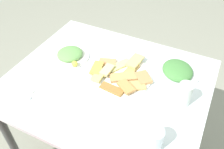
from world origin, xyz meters
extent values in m
cube|color=white|center=(0.00, 0.00, 0.71)|extent=(1.03, 0.87, 0.02)
cylinder|color=#474A49|center=(-0.45, -0.37, 0.35)|extent=(0.04, 0.04, 0.70)
cylinder|color=#474A49|center=(0.45, -0.37, 0.35)|extent=(0.04, 0.04, 0.70)
cylinder|color=#474A49|center=(0.45, 0.37, 0.35)|extent=(0.04, 0.04, 0.70)
cylinder|color=white|center=(-0.04, -0.05, 0.73)|extent=(0.34, 0.34, 0.01)
cube|color=tan|center=(-0.07, -0.04, 0.74)|extent=(0.15, 0.13, 0.01)
cube|color=#DBD781|center=(-0.02, -0.12, 0.74)|extent=(0.11, 0.15, 0.01)
cube|color=beige|center=(0.02, -0.04, 0.76)|extent=(0.05, 0.09, 0.01)
cube|color=olive|center=(-0.06, 0.06, 0.74)|extent=(0.13, 0.06, 0.01)
cube|color=tan|center=(-0.12, 0.03, 0.76)|extent=(0.11, 0.09, 0.01)
cube|color=tan|center=(-0.09, -0.12, 0.74)|extent=(0.06, 0.10, 0.01)
cube|color=#E1D373|center=(0.04, 0.01, 0.76)|extent=(0.05, 0.10, 0.01)
cube|color=#EBCF73|center=(-0.08, -0.18, 0.76)|extent=(0.07, 0.12, 0.01)
cube|color=gold|center=(0.08, -0.03, 0.76)|extent=(0.07, 0.11, 0.01)
cube|color=tan|center=(0.06, -0.11, 0.74)|extent=(0.11, 0.08, 0.01)
cube|color=tan|center=(-0.15, -0.01, 0.74)|extent=(0.12, 0.10, 0.01)
cube|color=tan|center=(-0.17, -0.08, 0.74)|extent=(0.11, 0.11, 0.02)
cylinder|color=white|center=(0.28, -0.08, 0.73)|extent=(0.22, 0.22, 0.01)
ellipsoid|color=#6AA556|center=(0.28, -0.08, 0.75)|extent=(0.20, 0.20, 0.05)
sphere|color=#E4D947|center=(0.21, -0.01, 0.75)|extent=(0.03, 0.03, 0.03)
cylinder|color=white|center=(-0.31, -0.21, 0.73)|extent=(0.24, 0.24, 0.01)
ellipsoid|color=#498842|center=(-0.31, -0.21, 0.75)|extent=(0.23, 0.23, 0.06)
sphere|color=#EAD84D|center=(-0.28, -0.16, 0.75)|extent=(0.03, 0.03, 0.03)
cylinder|color=silver|center=(-0.39, -0.02, 0.79)|extent=(0.08, 0.08, 0.12)
cylinder|color=silver|center=(-0.34, 0.26, 0.78)|extent=(0.07, 0.07, 0.11)
cube|color=white|center=(0.37, 0.26, 0.73)|extent=(0.18, 0.18, 0.00)
cube|color=silver|center=(0.37, 0.25, 0.73)|extent=(0.16, 0.03, 0.00)
cube|color=silver|center=(0.37, 0.28, 0.73)|extent=(0.19, 0.01, 0.00)
camera|label=1|loc=(-0.43, 0.80, 1.60)|focal=38.50mm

